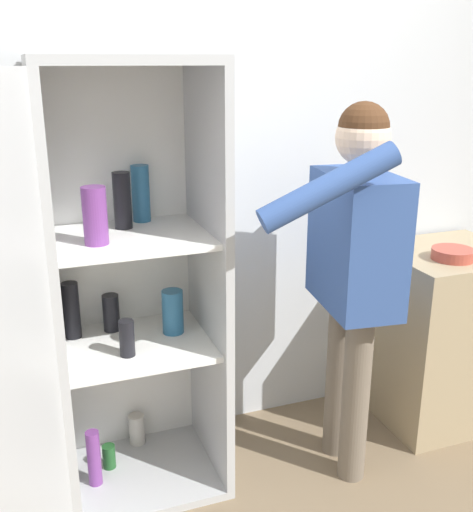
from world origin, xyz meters
name	(u,v)px	position (x,y,z in m)	size (l,w,h in m)	color
wall_back	(196,173)	(0.00, 0.98, 1.27)	(7.00, 0.06, 2.55)	silver
refrigerator	(105,301)	(-0.49, 0.57, 0.88)	(1.03, 1.13, 1.77)	#B7BABC
person	(354,253)	(0.50, 0.43, 1.01)	(0.68, 0.60, 1.61)	#726656
counter	(442,334)	(1.18, 0.64, 0.44)	(0.65, 0.58, 0.88)	tan
bowl	(453,254)	(1.09, 0.53, 0.91)	(0.19, 0.19, 0.05)	#B24738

